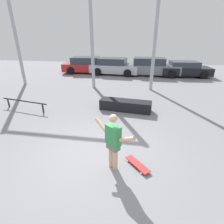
% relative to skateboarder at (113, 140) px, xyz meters
% --- Properties ---
extents(ground_plane, '(36.00, 36.00, 0.00)m').
position_rel_skateboarder_xyz_m(ground_plane, '(-0.57, 0.43, -0.82)').
color(ground_plane, gray).
extents(skateboarder, '(1.09, 0.89, 1.49)m').
position_rel_skateboarder_xyz_m(skateboarder, '(0.00, 0.00, 0.00)').
color(skateboarder, '#DBAD89').
rests_on(skateboarder, ground_plane).
extents(skateboard, '(0.68, 0.72, 0.08)m').
position_rel_skateboarder_xyz_m(skateboard, '(0.62, 0.13, -0.76)').
color(skateboard, red).
rests_on(skateboard, ground_plane).
extents(grind_box, '(2.34, 0.86, 0.46)m').
position_rel_skateboarder_xyz_m(grind_box, '(-0.03, 3.79, -0.59)').
color(grind_box, black).
rests_on(grind_box, ground_plane).
extents(grind_rail, '(2.38, 0.49, 0.43)m').
position_rel_skateboarder_xyz_m(grind_rail, '(-4.54, 3.15, -0.48)').
color(grind_rail, black).
rests_on(grind_rail, ground_plane).
extents(canopy_support_left, '(5.11, 0.20, 5.87)m').
position_rel_skateboarder_xyz_m(canopy_support_left, '(-4.85, 7.29, 2.71)').
color(canopy_support_left, '#A5A8AD').
rests_on(canopy_support_left, ground_plane).
extents(canopy_support_right, '(5.11, 0.20, 5.87)m').
position_rel_skateboarder_xyz_m(canopy_support_right, '(3.71, 7.29, 2.71)').
color(canopy_support_right, '#A5A8AD').
rests_on(canopy_support_right, ground_plane).
extents(parked_car_red, '(4.45, 2.35, 1.37)m').
position_rel_skateboarder_xyz_m(parked_car_red, '(-4.20, 11.99, -0.16)').
color(parked_car_red, red).
rests_on(parked_car_red, ground_plane).
extents(parked_car_silver, '(4.19, 2.19, 1.36)m').
position_rel_skateboarder_xyz_m(parked_car_silver, '(-1.70, 11.65, -0.17)').
color(parked_car_silver, '#B7BABF').
rests_on(parked_car_silver, ground_plane).
extents(parked_car_grey, '(4.62, 1.89, 1.44)m').
position_rel_skateboarder_xyz_m(parked_car_grey, '(1.38, 11.64, -0.13)').
color(parked_car_grey, slate).
rests_on(parked_car_grey, ground_plane).
extents(parked_car_black, '(4.04, 2.15, 1.21)m').
position_rel_skateboarder_xyz_m(parked_car_black, '(4.13, 11.69, -0.23)').
color(parked_car_black, black).
rests_on(parked_car_black, ground_plane).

